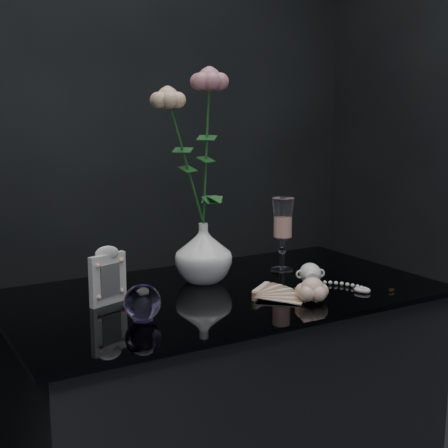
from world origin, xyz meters
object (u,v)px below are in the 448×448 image
vase (203,253)px  wine_glass (283,235)px  loose_rose (312,289)px  pearl_jar (310,273)px  paperweight (142,302)px  picture_frame (108,275)px

vase → wine_glass: (0.24, -0.01, 0.02)m
wine_glass → loose_rose: bearing=-111.4°
wine_glass → pearl_jar: 0.16m
vase → wine_glass: size_ratio=0.75×
wine_glass → paperweight: (-0.49, -0.19, -0.06)m
wine_glass → paperweight: 0.53m
wine_glass → picture_frame: bearing=-174.9°
picture_frame → loose_rose: 0.47m
loose_rose → pearl_jar: bearing=68.5°
loose_rose → pearl_jar: same height
wine_glass → picture_frame: size_ratio=1.50×
wine_glass → paperweight: size_ratio=2.60×
vase → picture_frame: vase is taller
vase → picture_frame: size_ratio=1.13×
paperweight → pearl_jar: paperweight is taller
loose_rose → paperweight: bearing=-175.8°
paperweight → pearl_jar: size_ratio=0.39×
wine_glass → picture_frame: (-0.52, -0.05, -0.03)m
picture_frame → loose_rose: picture_frame is taller
wine_glass → loose_rose: (-0.10, -0.27, -0.07)m
picture_frame → paperweight: picture_frame is taller
paperweight → loose_rose: (0.39, -0.07, -0.01)m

